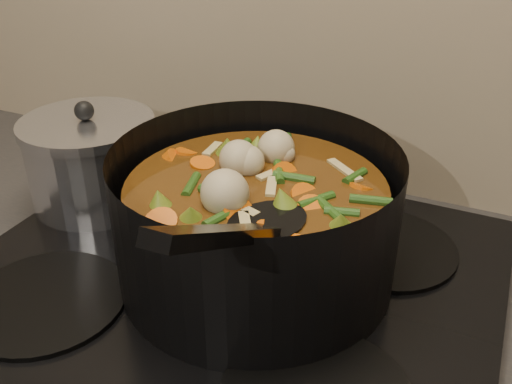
% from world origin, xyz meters
% --- Properties ---
extents(stovetop, '(0.62, 0.54, 0.03)m').
position_xyz_m(stovetop, '(0.00, 1.93, 0.92)').
color(stovetop, black).
rests_on(stovetop, counter).
extents(stockpot, '(0.37, 0.45, 0.24)m').
position_xyz_m(stockpot, '(0.03, 1.95, 1.00)').
color(stockpot, black).
rests_on(stockpot, stovetop).
extents(saucepan, '(0.18, 0.18, 0.15)m').
position_xyz_m(saucepan, '(-0.25, 2.01, 0.99)').
color(saucepan, silver).
rests_on(saucepan, stovetop).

